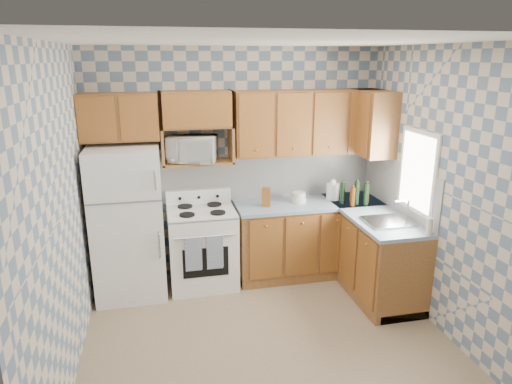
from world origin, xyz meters
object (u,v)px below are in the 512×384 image
microwave (193,149)px  refrigerator (128,223)px  electric_kettle (333,192)px  stove_body (203,248)px

microwave → refrigerator: bearing=-150.8°
refrigerator → microwave: bearing=13.1°
refrigerator → electric_kettle: (2.41, 0.08, 0.18)m
refrigerator → microwave: microwave is taller
electric_kettle → microwave: bearing=176.8°
stove_body → electric_kettle: size_ratio=4.57×
refrigerator → stove_body: 0.89m
stove_body → electric_kettle: (1.60, 0.06, 0.57)m
refrigerator → stove_body: bearing=1.8°
microwave → electric_kettle: microwave is taller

